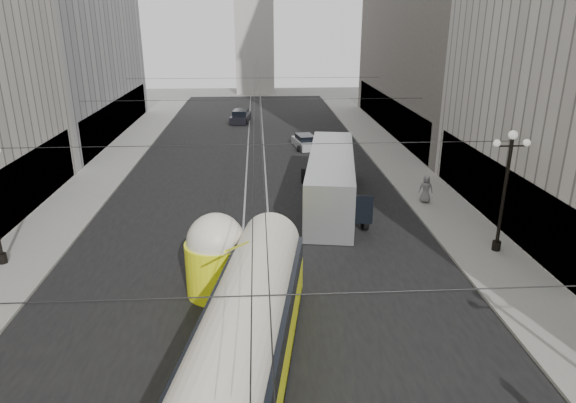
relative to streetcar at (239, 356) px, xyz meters
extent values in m
cube|color=black|center=(0.50, 25.02, -1.87)|extent=(20.00, 85.00, 0.02)
cube|color=gray|center=(-11.50, 28.52, -1.79)|extent=(4.00, 72.00, 0.15)
cube|color=gray|center=(12.50, 28.52, -1.79)|extent=(4.00, 72.00, 0.15)
cube|color=gray|center=(-0.25, 25.02, -1.87)|extent=(0.12, 85.00, 0.04)
cube|color=gray|center=(1.25, 25.02, -1.87)|extent=(0.12, 85.00, 0.04)
cube|color=black|center=(-13.55, 16.52, 0.13)|extent=(0.10, 18.00, 3.60)
cube|color=black|center=(-13.55, 40.52, 0.13)|extent=(0.10, 25.20, 3.60)
cube|color=black|center=(14.55, 14.52, 0.13)|extent=(0.10, 18.00, 3.60)
cube|color=black|center=(14.55, 40.52, 0.13)|extent=(0.10, 28.80, 3.60)
cube|color=#B2AFA8|center=(0.50, 72.52, 10.13)|extent=(6.00, 6.00, 24.00)
cylinder|color=black|center=(-12.10, 10.52, -1.47)|extent=(0.44, 0.44, 0.50)
cylinder|color=black|center=(13.10, 10.52, 1.28)|extent=(0.18, 0.18, 6.00)
cylinder|color=black|center=(13.10, 10.52, -1.47)|extent=(0.44, 0.44, 0.50)
cylinder|color=black|center=(13.10, 10.52, 3.88)|extent=(1.60, 0.08, 0.08)
sphere|color=white|center=(13.10, 10.52, 4.43)|extent=(0.44, 0.44, 0.44)
sphere|color=white|center=(12.35, 10.52, 4.03)|extent=(0.36, 0.36, 0.36)
sphere|color=white|center=(13.85, 10.52, 4.03)|extent=(0.36, 0.36, 0.36)
cylinder|color=black|center=(0.50, -3.48, 4.13)|extent=(25.00, 0.03, 0.03)
cylinder|color=black|center=(0.50, 10.52, 4.13)|extent=(25.00, 0.03, 0.03)
cylinder|color=black|center=(0.50, 24.52, 4.13)|extent=(25.00, 0.03, 0.03)
cylinder|color=black|center=(0.50, 38.52, 4.13)|extent=(25.00, 0.03, 0.03)
cylinder|color=black|center=(0.50, 28.52, 3.93)|extent=(0.03, 72.00, 0.03)
cylinder|color=black|center=(0.90, 28.52, 3.93)|extent=(0.03, 72.00, 0.03)
cube|color=#F5FF16|center=(0.00, 0.00, -0.75)|extent=(5.17, 15.10, 1.80)
cube|color=black|center=(0.00, 0.00, -1.60)|extent=(5.10, 14.66, 0.32)
cube|color=black|center=(0.00, 0.00, 0.42)|extent=(5.15, 14.88, 0.90)
cylinder|color=silver|center=(0.00, 0.00, 0.73)|extent=(4.82, 14.83, 2.44)
cylinder|color=#F5FF16|center=(-1.21, 7.22, -0.65)|extent=(2.76, 2.76, 2.44)
sphere|color=silver|center=(-1.21, 7.22, 0.63)|extent=(2.55, 2.55, 2.55)
cube|color=#9DA0A2|center=(5.42, 18.47, -0.14)|extent=(4.84, 13.66, 3.35)
cube|color=black|center=(5.42, 18.47, 0.42)|extent=(4.78, 13.20, 1.23)
cube|color=black|center=(5.42, 11.83, 0.25)|extent=(2.55, 0.50, 1.56)
cylinder|color=black|center=(4.03, 13.99, -1.31)|extent=(0.30, 1.12, 1.12)
cylinder|color=black|center=(6.82, 13.99, -1.31)|extent=(0.30, 1.12, 1.12)
cylinder|color=black|center=(4.03, 22.96, -1.31)|extent=(0.30, 1.12, 1.12)
cylinder|color=black|center=(6.82, 22.96, -1.31)|extent=(0.30, 1.12, 1.12)
cube|color=silver|center=(5.16, 33.88, -1.44)|extent=(2.36, 4.23, 0.71)
cube|color=black|center=(5.16, 33.88, -0.94)|extent=(1.83, 2.43, 0.67)
cylinder|color=black|center=(4.42, 32.52, -1.58)|extent=(0.22, 0.57, 0.57)
cylinder|color=black|center=(5.90, 32.52, -1.58)|extent=(0.22, 0.57, 0.57)
cylinder|color=black|center=(4.42, 35.24, -1.58)|extent=(0.22, 0.57, 0.57)
cylinder|color=black|center=(5.90, 35.24, -1.58)|extent=(0.22, 0.57, 0.57)
cube|color=black|center=(-1.24, 46.91, -1.38)|extent=(2.45, 4.77, 0.81)
cube|color=black|center=(-1.24, 46.91, -0.81)|extent=(1.96, 2.70, 0.76)
cylinder|color=black|center=(-2.08, 45.36, -1.54)|extent=(0.22, 0.65, 0.65)
cylinder|color=black|center=(-0.39, 45.36, -1.54)|extent=(0.22, 0.65, 0.65)
cylinder|color=black|center=(-2.08, 48.47, -1.54)|extent=(0.22, 0.65, 0.65)
cylinder|color=black|center=(-0.39, 48.47, -1.54)|extent=(0.22, 0.65, 0.65)
imported|color=slate|center=(11.65, 17.99, -0.80)|extent=(1.02, 0.79, 1.84)
camera|label=1|loc=(0.71, -13.28, 9.85)|focal=32.00mm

